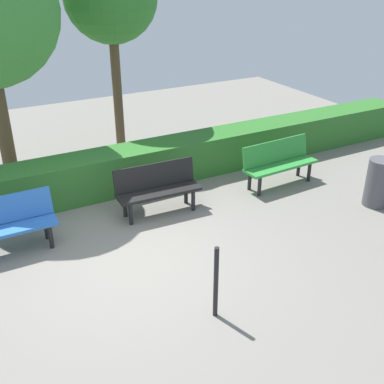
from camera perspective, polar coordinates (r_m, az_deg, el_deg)
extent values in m
plane|color=gray|center=(7.14, -8.33, -7.74)|extent=(17.46, 17.46, 0.00)
cube|color=#2D8C38|center=(9.18, 10.78, 3.17)|extent=(1.57, 0.50, 0.05)
cube|color=#2D8C38|center=(9.22, 10.13, 4.92)|extent=(1.55, 0.19, 0.42)
cylinder|color=black|center=(9.57, 14.08, 2.39)|extent=(0.07, 0.07, 0.39)
cylinder|color=black|center=(9.77, 12.86, 3.02)|extent=(0.07, 0.07, 0.39)
cylinder|color=black|center=(8.79, 8.22, 0.71)|extent=(0.07, 0.07, 0.39)
cylinder|color=black|center=(9.00, 7.03, 1.42)|extent=(0.07, 0.07, 0.39)
cube|color=black|center=(8.02, -4.03, 0.01)|extent=(1.47, 0.49, 0.05)
cube|color=black|center=(8.07, -4.59, 2.05)|extent=(1.46, 0.18, 0.42)
cylinder|color=black|center=(8.20, 0.14, -1.00)|extent=(0.07, 0.07, 0.39)
cylinder|color=black|center=(8.44, -0.74, -0.15)|extent=(0.07, 0.07, 0.39)
cylinder|color=black|center=(7.83, -7.48, -2.69)|extent=(0.07, 0.07, 0.39)
cylinder|color=black|center=(8.08, -8.17, -1.74)|extent=(0.07, 0.07, 0.39)
cube|color=blue|center=(7.44, -21.91, -4.30)|extent=(1.53, 0.43, 0.05)
cylinder|color=black|center=(7.47, -16.83, -5.23)|extent=(0.07, 0.07, 0.39)
cylinder|color=black|center=(7.73, -17.35, -4.18)|extent=(0.07, 0.07, 0.39)
cube|color=#2D6B28|center=(9.09, -6.65, 3.09)|extent=(13.46, 0.74, 0.79)
cylinder|color=brown|center=(10.84, -9.10, 12.25)|extent=(0.21, 0.21, 2.73)
cylinder|color=brown|center=(9.58, -22.06, 7.73)|extent=(0.27, 0.27, 2.41)
cylinder|color=black|center=(5.74, 2.93, -10.96)|extent=(0.06, 0.06, 1.00)
cylinder|color=#4C4C51|center=(8.91, 21.76, 1.07)|extent=(0.44, 0.44, 0.87)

